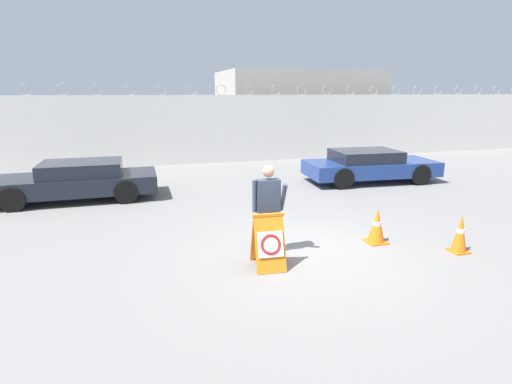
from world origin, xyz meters
name	(u,v)px	position (x,y,z in m)	size (l,w,h in m)	color
ground_plane	(305,253)	(0.00, 0.00, 0.00)	(90.00, 90.00, 0.00)	gray
perimeter_wall	(208,129)	(0.00, 11.15, 1.54)	(36.00, 0.30, 3.51)	silver
building_block	(298,109)	(6.36, 15.91, 2.17)	(9.08, 5.39, 4.35)	#B2ADA3
barricade_sign	(268,241)	(-0.93, -0.43, 0.51)	(0.60, 0.75, 1.03)	orange
security_guard	(268,205)	(-0.74, 0.19, 1.02)	(0.65, 0.42, 1.81)	#232838
traffic_cone_near	(377,226)	(1.71, 0.09, 0.37)	(0.43, 0.43, 0.75)	orange
traffic_cone_mid	(460,234)	(3.03, -0.86, 0.39)	(0.35, 0.35, 0.80)	orange
parked_car_front_coupe	(77,180)	(-4.96, 5.80, 0.60)	(4.76, 1.92, 1.16)	black
parked_car_far_side	(369,165)	(4.89, 5.49, 0.60)	(4.82, 2.22, 1.16)	black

